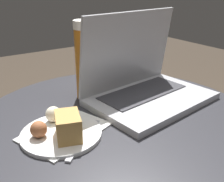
% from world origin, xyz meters
% --- Properties ---
extents(table, '(0.73, 0.73, 0.58)m').
position_xyz_m(table, '(0.00, 0.00, 0.40)').
color(table, '#515156').
rests_on(table, ground_plane).
extents(napkin, '(0.22, 0.18, 0.00)m').
position_xyz_m(napkin, '(-0.14, 0.01, 0.58)').
color(napkin, white).
rests_on(napkin, table).
extents(laptop, '(0.36, 0.26, 0.24)m').
position_xyz_m(laptop, '(0.13, 0.06, 0.63)').
color(laptop, '#B2B2B7').
rests_on(laptop, table).
extents(beer_glass, '(0.06, 0.06, 0.22)m').
position_xyz_m(beer_glass, '(-0.00, 0.16, 0.69)').
color(beer_glass, '#C6701E').
rests_on(beer_glass, table).
extents(snack_plate, '(0.18, 0.18, 0.06)m').
position_xyz_m(snack_plate, '(-0.15, 0.00, 0.60)').
color(snack_plate, white).
rests_on(snack_plate, table).
extents(fork, '(0.14, 0.12, 0.00)m').
position_xyz_m(fork, '(-0.11, -0.03, 0.58)').
color(fork, '#B2B2B7').
rests_on(fork, table).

